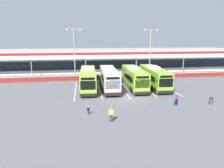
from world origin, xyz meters
name	(u,v)px	position (x,y,z in m)	size (l,w,h in m)	color
ground_plane	(130,98)	(0.00, 0.00, 0.00)	(200.00, 200.00, 0.00)	#56565B
terminal_building	(108,60)	(0.00, 26.91, 3.01)	(70.00, 13.00, 6.00)	silver
red_barrier_wall	(115,77)	(0.00, 14.50, 0.56)	(60.00, 0.40, 1.10)	maroon
coach_bus_leftmost	(88,79)	(-6.10, 6.69, 1.79)	(3.22, 12.23, 3.78)	#8CC633
coach_bus_left_centre	(109,79)	(-2.34, 6.51, 1.79)	(3.22, 12.23, 3.78)	silver
coach_bus_centre	(134,78)	(2.30, 6.58, 1.79)	(3.22, 12.23, 3.78)	#8CC633
coach_bus_right_centre	(154,77)	(6.16, 6.57, 1.79)	(3.22, 12.23, 3.78)	#8CC633
bay_stripe_far_west	(75,90)	(-8.40, 6.00, 0.00)	(0.14, 13.00, 0.01)	silver
bay_stripe_west	(99,89)	(-4.20, 6.00, 0.00)	(0.14, 13.00, 0.01)	silver
bay_stripe_mid_west	(122,89)	(0.00, 6.00, 0.00)	(0.14, 13.00, 0.01)	silver
bay_stripe_centre	(144,88)	(4.20, 6.00, 0.00)	(0.14, 13.00, 0.01)	silver
bay_stripe_mid_east	(166,87)	(8.40, 6.00, 0.00)	(0.14, 13.00, 0.01)	silver
pedestrian_with_handbag	(176,99)	(5.47, -4.15, 0.86)	(0.64, 0.44, 1.62)	black
pedestrian_in_dark_coat	(111,114)	(-4.13, -8.43, 0.87)	(0.54, 0.34, 1.62)	#33333D
pedestrian_child	(88,110)	(-6.51, -5.92, 0.54)	(0.32, 0.22, 1.00)	#4C4238
lamp_post_west	(74,51)	(-8.65, 16.14, 6.29)	(3.24, 0.28, 11.00)	#9E9EA3
lamp_post_centre	(150,50)	(8.59, 16.36, 6.29)	(3.24, 0.28, 11.00)	#9E9EA3
litter_bin	(211,101)	(10.46, -4.51, 0.47)	(0.54, 0.54, 0.93)	#2D5133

